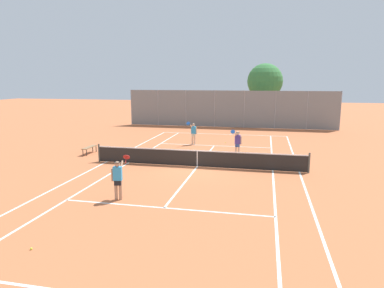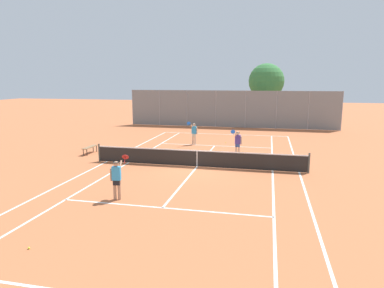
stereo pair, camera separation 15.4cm
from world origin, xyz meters
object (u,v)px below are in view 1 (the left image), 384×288
courtside_bench (90,148)px  tennis_net (197,158)px  player_far_left (193,132)px  player_far_right (237,142)px  player_near_side (118,178)px  tree_behind_left (266,83)px  loose_tennis_ball_0 (31,249)px  loose_tennis_ball_1 (225,143)px

courtside_bench → tennis_net: bearing=-14.0°
player_far_left → player_far_right: (3.57, -3.42, 0.00)m
tennis_net → player_near_side: size_ratio=6.76×
player_far_right → tree_behind_left: tree_behind_left is taller
player_near_side → loose_tennis_ball_0: 4.59m
tennis_net → tree_behind_left: size_ratio=1.83×
loose_tennis_ball_1 → tree_behind_left: (2.84, 12.90, 4.47)m
courtside_bench → loose_tennis_ball_0: bearing=-68.5°
player_far_right → tennis_net: bearing=-122.2°
loose_tennis_ball_1 → courtside_bench: size_ratio=0.04×
player_far_right → loose_tennis_ball_0: (-4.75, -13.45, -0.89)m
player_near_side → loose_tennis_ball_1: (2.76, 13.53, -0.89)m
loose_tennis_ball_1 → player_far_left: bearing=-154.2°
tennis_net → player_far_right: player_far_right is taller
tennis_net → loose_tennis_ball_1: (0.67, 7.63, -0.48)m
tennis_net → courtside_bench: size_ratio=8.00×
loose_tennis_ball_0 → courtside_bench: bearing=111.5°
player_far_right → tree_behind_left: bearing=84.9°
player_far_left → player_far_right: same height
tennis_net → player_far_left: 6.74m
loose_tennis_ball_1 → courtside_bench: 10.09m
player_near_side → player_far_right: 9.87m
player_far_left → tree_behind_left: tree_behind_left is taller
player_far_left → loose_tennis_ball_1: size_ratio=26.88×
player_near_side → loose_tennis_ball_1: bearing=78.5°
player_far_right → tree_behind_left: size_ratio=0.27×
courtside_bench → player_far_left: bearing=37.6°
player_far_left → loose_tennis_ball_1: (2.28, 1.10, -0.89)m
courtside_bench → tree_behind_left: size_ratio=0.23×
player_near_side → courtside_bench: size_ratio=1.18×
loose_tennis_ball_0 → player_near_side: bearing=81.0°
player_far_left → loose_tennis_ball_1: 2.68m
tree_behind_left → loose_tennis_ball_0: bearing=-101.5°
tennis_net → loose_tennis_ball_0: (-2.79, -10.34, -0.48)m
player_far_left → courtside_bench: player_far_left is taller
player_far_left → tree_behind_left: 15.33m
loose_tennis_ball_0 → tree_behind_left: size_ratio=0.01×
tennis_net → player_far_left: (-1.60, 6.54, 0.42)m
tennis_net → player_far_left: bearing=103.8°
player_far_left → loose_tennis_ball_0: bearing=-94.0°
player_near_side → player_far_right: same height
player_far_left → player_far_right: size_ratio=1.00×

